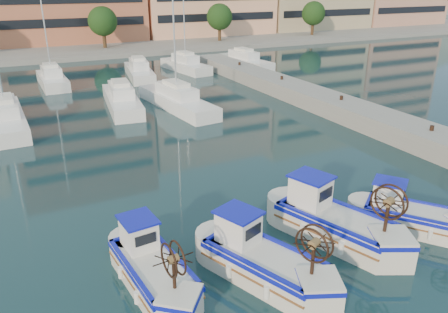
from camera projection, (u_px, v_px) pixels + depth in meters
The scene contains 8 objects.
ground at pixel (313, 259), 15.83m from camera, with size 300.00×300.00×0.00m, color #183940.
quay at pixel (403, 130), 27.60m from camera, with size 3.00×60.00×1.20m, color gray.
hill_east at pixel (436, 8), 164.77m from camera, with size 160.00×160.00×50.00m, color slate.
yacht_marina at pixel (85, 92), 37.59m from camera, with size 37.85×23.30×11.50m.
fishing_boat_a at pixel (152, 266), 14.29m from camera, with size 2.06×4.20×2.57m.
fishing_boat_b at pixel (262, 259), 14.57m from camera, with size 3.24×4.59×2.77m.
fishing_boat_c at pixel (333, 220), 16.83m from camera, with size 3.32×4.93×2.97m.
fishing_boat_d at pixel (410, 214), 17.53m from camera, with size 3.55×3.99×2.47m.
Camera 1 is at (-8.78, -10.48, 9.39)m, focal length 35.00 mm.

